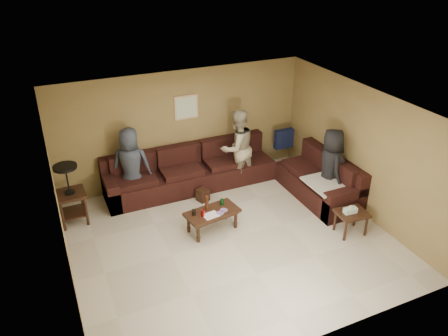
# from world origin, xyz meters

# --- Properties ---
(room) EXTENTS (5.60, 5.50, 2.50)m
(room) POSITION_xyz_m (0.00, 0.00, 1.66)
(room) COLOR beige
(room) RESTS_ON ground
(sectional_sofa) EXTENTS (4.65, 2.90, 0.97)m
(sectional_sofa) POSITION_xyz_m (0.81, 1.52, 0.33)
(sectional_sofa) COLOR black
(sectional_sofa) RESTS_ON ground
(coffee_table) EXTENTS (1.05, 0.64, 0.69)m
(coffee_table) POSITION_xyz_m (-0.20, 0.40, 0.35)
(coffee_table) COLOR #321B10
(coffee_table) RESTS_ON ground
(end_table_left) EXTENTS (0.55, 0.55, 1.22)m
(end_table_left) POSITION_xyz_m (-2.52, 1.72, 0.64)
(end_table_left) COLOR #321B10
(end_table_left) RESTS_ON ground
(side_table_right) EXTENTS (0.58, 0.49, 0.60)m
(side_table_right) POSITION_xyz_m (2.09, -0.72, 0.39)
(side_table_right) COLOR #321B10
(side_table_right) RESTS_ON ground
(waste_bin) EXTENTS (0.28, 0.28, 0.26)m
(waste_bin) POSITION_xyz_m (0.03, 1.44, 0.13)
(waste_bin) COLOR #321B10
(waste_bin) RESTS_ON ground
(wall_art) EXTENTS (0.52, 0.04, 0.52)m
(wall_art) POSITION_xyz_m (0.10, 2.48, 1.70)
(wall_art) COLOR tan
(wall_art) RESTS_ON ground
(person_left) EXTENTS (0.92, 0.77, 1.61)m
(person_left) POSITION_xyz_m (-1.27, 2.04, 0.81)
(person_left) COLOR #2E3440
(person_left) RESTS_ON ground
(person_middle) EXTENTS (0.94, 0.79, 1.71)m
(person_middle) POSITION_xyz_m (1.00, 1.83, 0.86)
(person_middle) COLOR tan
(person_middle) RESTS_ON ground
(person_right) EXTENTS (0.69, 0.89, 1.61)m
(person_right) POSITION_xyz_m (2.37, 0.37, 0.80)
(person_right) COLOR black
(person_right) RESTS_ON ground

